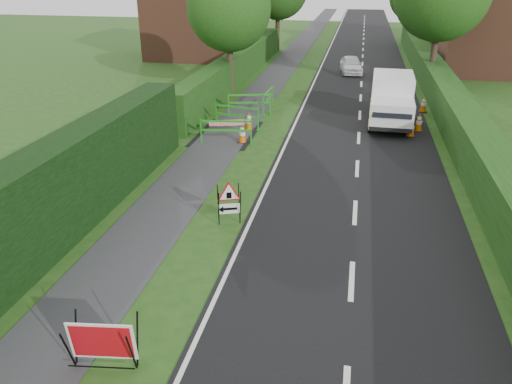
{
  "coord_description": "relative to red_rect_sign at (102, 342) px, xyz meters",
  "views": [
    {
      "loc": [
        2.26,
        -8.68,
        6.51
      ],
      "look_at": [
        -0.05,
        2.66,
        1.25
      ],
      "focal_mm": 35.0,
      "sensor_mm": 36.0,
      "label": 1
    }
  ],
  "objects": [
    {
      "name": "tree_nw",
      "position": [
        -2.89,
        20.57,
        3.92
      ],
      "size": [
        4.4,
        4.4,
        6.7
      ],
      "color": "#2D2116",
      "rests_on": "ground"
    },
    {
      "name": "traffic_cone_3",
      "position": [
        -0.39,
        12.56,
        -0.17
      ],
      "size": [
        0.38,
        0.38,
        0.79
      ],
      "color": "black",
      "rests_on": "ground"
    },
    {
      "name": "hedge_east",
      "position": [
        8.21,
        18.57,
        -0.57
      ],
      "size": [
        1.2,
        50.0,
        1.5
      ],
      "primitive_type": "cube",
      "color": "#14380F",
      "rests_on": "ground"
    },
    {
      "name": "traffic_cone_1",
      "position": [
        6.7,
        15.57,
        -0.17
      ],
      "size": [
        0.38,
        0.38,
        0.79
      ],
      "color": "black",
      "rests_on": "ground"
    },
    {
      "name": "traffic_cone_0",
      "position": [
        6.32,
        14.75,
        -0.17
      ],
      "size": [
        0.38,
        0.38,
        0.79
      ],
      "color": "black",
      "rests_on": "ground"
    },
    {
      "name": "house_west",
      "position": [
        -8.29,
        32.57,
        2.33
      ],
      "size": [
        7.5,
        7.4,
        7.88
      ],
      "color": "brown",
      "rests_on": "ground"
    },
    {
      "name": "hedge_west_near",
      "position": [
        -3.29,
        2.57,
        -0.57
      ],
      "size": [
        1.1,
        18.0,
        2.5
      ],
      "primitive_type": "cube",
      "color": "black",
      "rests_on": "ground"
    },
    {
      "name": "redwhite_plank",
      "position": [
        -1.32,
        13.64,
        -0.57
      ],
      "size": [
        1.43,
        0.54,
        0.25
      ],
      "primitive_type": "cube",
      "rotation": [
        0.0,
        0.0,
        0.34
      ],
      "color": "red",
      "rests_on": "ground"
    },
    {
      "name": "hatchback_car",
      "position": [
        3.47,
        27.95,
        -0.01
      ],
      "size": [
        1.73,
        3.41,
        1.11
      ],
      "primitive_type": "imported",
      "rotation": [
        0.0,
        0.0,
        0.13
      ],
      "color": "white",
      "rests_on": "ground"
    },
    {
      "name": "footpath",
      "position": [
        -1.29,
        37.57,
        -0.56
      ],
      "size": [
        2.0,
        90.0,
        0.02
      ],
      "primitive_type": "cube",
      "color": "#2D2D30",
      "rests_on": "ground"
    },
    {
      "name": "ped_barrier_1",
      "position": [
        -1.09,
        14.52,
        0.06
      ],
      "size": [
        2.09,
        0.69,
        1.0
      ],
      "rotation": [
        0.0,
        0.0,
        -0.17
      ],
      "color": "#1F8718",
      "rests_on": "ground"
    },
    {
      "name": "house_east_a",
      "position": [
        12.71,
        30.57,
        2.33
      ],
      "size": [
        7.5,
        7.4,
        7.88
      ],
      "color": "brown",
      "rests_on": "ground"
    },
    {
      "name": "red_rect_sign",
      "position": [
        0.0,
        0.0,
        0.0
      ],
      "size": [
        1.23,
        0.85,
        0.98
      ],
      "rotation": [
        0.0,
        0.0,
        0.14
      ],
      "color": "black",
      "rests_on": "ground"
    },
    {
      "name": "road_surface",
      "position": [
        4.21,
        37.57,
        -0.56
      ],
      "size": [
        6.0,
        90.0,
        0.02
      ],
      "primitive_type": "cube",
      "color": "black",
      "rests_on": "ground"
    },
    {
      "name": "ped_barrier_3",
      "position": [
        -0.27,
        17.7,
        0.06
      ],
      "size": [
        0.44,
        2.07,
        1.0
      ],
      "rotation": [
        0.0,
        0.0,
        1.52
      ],
      "color": "#1F8718",
      "rests_on": "ground"
    },
    {
      "name": "hedge_west_far",
      "position": [
        -3.29,
        24.57,
        -0.57
      ],
      "size": [
        1.0,
        24.0,
        1.8
      ],
      "primitive_type": "cube",
      "color": "#14380F",
      "rests_on": "ground"
    },
    {
      "name": "house_east_b",
      "position": [
        13.71,
        44.57,
        2.33
      ],
      "size": [
        7.5,
        7.4,
        7.88
      ],
      "color": "brown",
      "rests_on": "ground"
    },
    {
      "name": "works_van",
      "position": [
        5.52,
        16.55,
        0.53
      ],
      "size": [
        1.94,
        4.61,
        2.08
      ],
      "rotation": [
        0.0,
        0.0,
        -0.03
      ],
      "color": "silver",
      "rests_on": "ground"
    },
    {
      "name": "triangle_sign",
      "position": [
        0.79,
        5.65,
        0.18
      ],
      "size": [
        0.94,
        0.94,
        1.08
      ],
      "rotation": [
        0.0,
        0.0,
        0.34
      ],
      "color": "black",
      "rests_on": "ground"
    },
    {
      "name": "ped_barrier_2",
      "position": [
        -1.02,
        16.82,
        0.06
      ],
      "size": [
        2.08,
        0.84,
        1.0
      ],
      "rotation": [
        0.0,
        0.0,
        0.24
      ],
      "color": "#1F8718",
      "rests_on": "ground"
    },
    {
      "name": "traffic_cone_2",
      "position": [
        7.2,
        18.82,
        -0.17
      ],
      "size": [
        0.38,
        0.38,
        0.79
      ],
      "color": "black",
      "rests_on": "ground"
    },
    {
      "name": "ped_barrier_0",
      "position": [
        -1.0,
        12.32,
        0.06
      ],
      "size": [
        2.09,
        0.65,
        1.0
      ],
      "rotation": [
        0.0,
        0.0,
        0.15
      ],
      "color": "#1F8718",
      "rests_on": "ground"
    },
    {
      "name": "ground",
      "position": [
        1.71,
        2.57,
        -0.57
      ],
      "size": [
        120.0,
        120.0,
        0.0
      ],
      "primitive_type": "plane",
      "color": "#1D4614",
      "rests_on": "ground"
    },
    {
      "name": "traffic_cone_4",
      "position": [
        -0.5,
        14.31,
        -0.17
      ],
      "size": [
        0.38,
        0.38,
        0.79
      ],
      "color": "black",
      "rests_on": "ground"
    }
  ]
}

